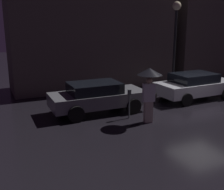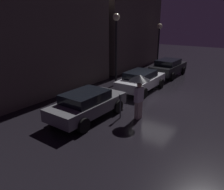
{
  "view_description": "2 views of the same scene",
  "coord_description": "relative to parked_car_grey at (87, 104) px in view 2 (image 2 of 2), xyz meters",
  "views": [
    {
      "loc": [
        -9.13,
        -9.66,
        3.87
      ],
      "look_at": [
        -4.58,
        0.27,
        1.01
      ],
      "focal_mm": 45.0,
      "sensor_mm": 36.0,
      "label": 1
    },
    {
      "loc": [
        -12.08,
        -5.23,
        4.51
      ],
      "look_at": [
        -4.48,
        0.14,
        1.32
      ],
      "focal_mm": 35.0,
      "sensor_mm": 36.0,
      "label": 2
    }
  ],
  "objects": [
    {
      "name": "ground_plane",
      "position": [
        4.78,
        -1.37,
        -0.72
      ],
      "size": [
        60.0,
        60.0,
        0.0
      ],
      "primitive_type": "plane",
      "color": "black"
    },
    {
      "name": "building_facade_left",
      "position": [
        1.85,
        5.13,
        3.37
      ],
      "size": [
        9.87,
        3.0,
        8.19
      ],
      "color": "#564C47",
      "rests_on": "ground"
    },
    {
      "name": "building_facade_right",
      "position": [
        11.95,
        5.13,
        2.74
      ],
      "size": [
        8.71,
        3.0,
        6.93
      ],
      "color": "#564C47",
      "rests_on": "ground"
    },
    {
      "name": "parked_car_grey",
      "position": [
        0.0,
        0.0,
        0.0
      ],
      "size": [
        4.2,
        1.94,
        1.34
      ],
      "rotation": [
        0.0,
        0.0,
        -0.01
      ],
      "color": "slate",
      "rests_on": "ground"
    },
    {
      "name": "parked_car_silver",
      "position": [
        5.4,
        -0.03,
        -0.0
      ],
      "size": [
        4.22,
        1.98,
        1.34
      ],
      "rotation": [
        0.0,
        0.0,
        0.03
      ],
      "color": "#B7B7BF",
      "rests_on": "ground"
    },
    {
      "name": "parked_car_black",
      "position": [
        10.48,
        0.07,
        0.02
      ],
      "size": [
        4.28,
        1.97,
        1.4
      ],
      "rotation": [
        0.0,
        0.0,
        -0.01
      ],
      "color": "black",
      "rests_on": "ground"
    },
    {
      "name": "pedestrian_with_umbrella",
      "position": [
        1.34,
        -2.05,
        0.92
      ],
      "size": [
        0.97,
        0.97,
        2.18
      ],
      "rotation": [
        0.0,
        0.0,
        2.94
      ],
      "color": "beige",
      "rests_on": "ground"
    },
    {
      "name": "parking_meter",
      "position": [
        0.88,
        -1.31,
        0.04
      ],
      "size": [
        0.12,
        0.1,
        1.22
      ],
      "color": "#4C5154",
      "rests_on": "ground"
    },
    {
      "name": "street_lamp_near",
      "position": [
        5.63,
        2.17,
        2.92
      ],
      "size": [
        0.48,
        0.48,
        4.96
      ],
      "color": "black",
      "rests_on": "ground"
    },
    {
      "name": "street_lamp_far",
      "position": [
        13.58,
        2.45,
        2.5
      ],
      "size": [
        0.51,
        0.51,
        4.23
      ],
      "color": "black",
      "rests_on": "ground"
    }
  ]
}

